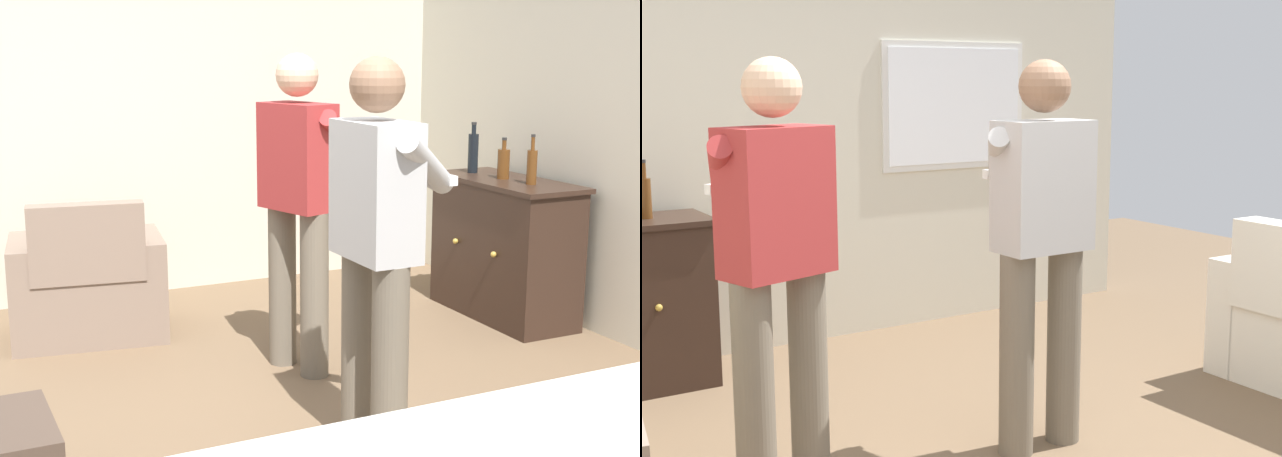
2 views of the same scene
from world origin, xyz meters
TOP-DOWN VIEW (x-y plane):
  - wall_back_with_window at (0.03, 2.66)m, footprint 5.20×0.15m
  - bottle_wine_green at (-0.85, 2.31)m, footprint 0.06×0.06m
  - person_standing_left at (-0.76, 0.73)m, footprint 0.53×0.52m
  - person_standing_right at (0.36, 0.57)m, footprint 0.56×0.48m

SIDE VIEW (x-z plane):
  - person_standing_left at x=-0.76m, z-range 0.10..1.78m
  - person_standing_right at x=0.36m, z-range 0.10..1.78m
  - bottle_wine_green at x=-0.85m, z-range 0.85..1.16m
  - wall_back_with_window at x=0.03m, z-range 0.00..2.80m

